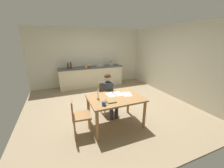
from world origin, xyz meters
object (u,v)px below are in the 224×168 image
Objects in this scene: coffee_mug at (104,103)px; mixing_bowl at (88,65)px; sink_unit at (100,66)px; candlestick at (98,97)px; dining_table at (115,101)px; wine_glass_near_sink at (91,64)px; wine_glass_back_left at (87,64)px; stovetop_kettle at (111,63)px; teacup_on_counter at (86,67)px; person_seated at (109,92)px; chair_at_table at (107,96)px; chair_side_empty at (79,115)px; wine_glass_by_kettle at (89,64)px; bottle_vinegar at (71,66)px; book_magazine at (111,101)px; bottle_oil at (68,66)px.

mixing_bowl reaches higher than coffee_mug.
coffee_mug is 3.68m from mixing_bowl.
candlestick is at bearing -108.37° from sink_unit.
mixing_bowl is (0.09, 3.35, 0.32)m from dining_table.
wine_glass_near_sink and wine_glass_back_left have the same top height.
wine_glass_back_left is at bearing 165.37° from sink_unit.
teacup_on_counter is (-1.25, -0.15, -0.05)m from stovetop_kettle.
person_seated reaches higher than wine_glass_back_left.
coffee_mug is at bearing -97.56° from wine_glass_back_left.
chair_at_table reaches higher than coffee_mug.
wine_glass_back_left is at bearing 67.80° from teacup_on_counter.
teacup_on_counter reaches higher than chair_side_empty.
chair_side_empty is at bearing 154.28° from coffee_mug.
chair_side_empty is 3.72m from wine_glass_near_sink.
sink_unit is at bearing 179.58° from stovetop_kettle.
mixing_bowl is 0.25m from teacup_on_counter.
coffee_mug is at bearing -117.12° from person_seated.
bottle_vinegar is at bearing -167.03° from wine_glass_by_kettle.
chair_side_empty is at bearing -105.51° from teacup_on_counter.
coffee_mug is 0.24m from book_magazine.
candlestick is (-0.42, 0.04, 0.18)m from dining_table.
bottle_vinegar reaches higher than candlestick.
dining_table is 1.47× the size of chair_side_empty.
wine_glass_by_kettle reaches higher than dining_table.
coffee_mug is 0.96× the size of teacup_on_counter.
chair_at_table reaches higher than dining_table.
chair_side_empty is at bearing -108.94° from wine_glass_near_sink.
person_seated is at bearing -91.12° from wine_glass_back_left.
bottle_oil is 1.06m from wine_glass_near_sink.
bottle_oil is at bearing -173.90° from wine_glass_back_left.
sink_unit is (0.66, 3.28, 0.28)m from dining_table.
bottle_oil is at bearing 164.31° from teacup_on_counter.
coffee_mug is 3.78m from wine_glass_by_kettle.
wine_glass_back_left is at bearing 81.30° from candlestick.
bottle_oil is 0.87m from wine_glass_back_left.
bottle_oil is 1.72× the size of wine_glass_back_left.
dining_table is 3.44m from bottle_oil.
wine_glass_back_left is (0.75, 0.20, -0.02)m from bottle_vinegar.
bottle_oil is at bearing -179.19° from mixing_bowl.
stovetop_kettle is at bearing -1.67° from bottle_oil.
coffee_mug is at bearing -97.58° from mixing_bowl.
dining_table is 4.92× the size of candlestick.
chair_at_table is 2.77m from wine_glass_back_left.
dining_table is 8.39× the size of wine_glass_near_sink.
candlestick is at bearing 93.94° from coffee_mug.
person_seated is 2.89m from wine_glass_back_left.
chair_side_empty is 4.10× the size of book_magazine.
dining_table is 1.08× the size of person_seated.
sink_unit reaches higher than coffee_mug.
coffee_mug is 0.55× the size of stovetop_kettle.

